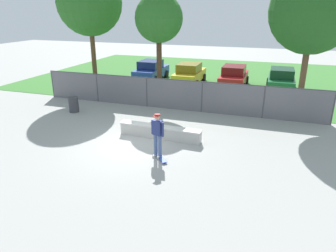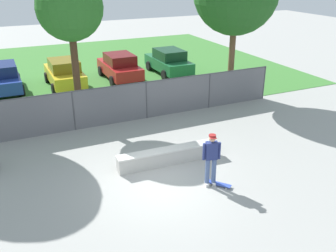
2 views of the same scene
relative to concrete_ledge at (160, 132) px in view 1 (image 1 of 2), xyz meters
name	(u,v)px [view 1 (image 1 of 2)]	position (x,y,z in m)	size (l,w,h in m)	color
ground_plane	(133,146)	(-0.80, -1.21, -0.30)	(80.00, 80.00, 0.00)	#9E9E99
grass_strip	(209,76)	(-0.80, 14.80, -0.29)	(29.15, 20.00, 0.02)	#3D7A33
concrete_ledge	(160,132)	(0.00, 0.00, 0.00)	(3.94, 0.64, 0.59)	#B7B5AD
skateboarder	(158,134)	(0.62, -1.93, 0.73)	(0.58, 0.37, 1.84)	beige
skateboard	(162,158)	(0.86, -2.13, -0.23)	(0.66, 0.75, 0.09)	#334CB2
chainlink_fence	(173,93)	(-0.80, 4.50, 0.69)	(17.22, 0.07, 1.82)	#4C4C51
tree_near_left	(89,3)	(-7.42, 6.75, 5.73)	(4.33, 4.33, 8.21)	#513823
tree_near_right	(159,19)	(-2.06, 5.52, 4.79)	(2.84, 2.84, 6.56)	#47301E
tree_mid	(313,11)	(6.18, 5.41, 5.25)	(4.30, 4.30, 7.71)	brown
car_blue	(151,70)	(-5.11, 11.74, 0.54)	(2.04, 4.21, 1.66)	#233D9E
car_yellow	(189,74)	(-1.67, 11.30, 0.54)	(2.04, 4.21, 1.66)	gold
car_red	(234,76)	(1.80, 11.39, 0.54)	(2.04, 4.21, 1.66)	#B21E1E
car_green	(281,80)	(5.23, 11.33, 0.54)	(2.04, 4.21, 1.66)	#1E6638
trash_bin	(74,105)	(-6.12, 2.11, 0.14)	(0.56, 0.56, 0.89)	#3F3F44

